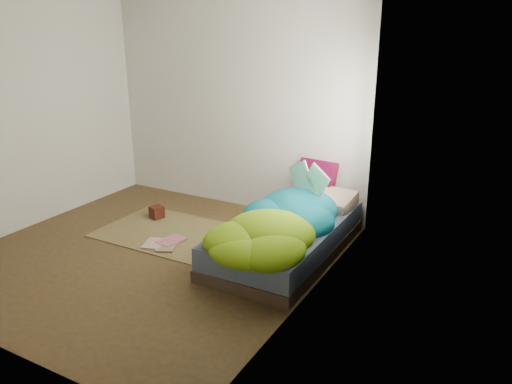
% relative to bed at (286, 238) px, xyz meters
% --- Properties ---
extents(ground, '(3.50, 3.50, 0.00)m').
position_rel_bed_xyz_m(ground, '(-1.22, -0.72, -0.17)').
color(ground, '#442E1A').
rests_on(ground, ground).
extents(room_walls, '(3.54, 3.54, 2.62)m').
position_rel_bed_xyz_m(room_walls, '(-1.21, -0.71, 1.46)').
color(room_walls, silver).
rests_on(room_walls, ground).
extents(bed, '(1.00, 2.00, 0.34)m').
position_rel_bed_xyz_m(bed, '(0.00, 0.00, 0.00)').
color(bed, '#3C2A20').
rests_on(bed, ground).
extents(duvet, '(0.96, 1.84, 0.34)m').
position_rel_bed_xyz_m(duvet, '(0.00, -0.22, 0.34)').
color(duvet, '#065B67').
rests_on(duvet, bed).
extents(rug, '(1.60, 1.10, 0.01)m').
position_rel_bed_xyz_m(rug, '(-1.37, -0.17, -0.16)').
color(rug, brown).
rests_on(rug, ground).
extents(pillow_floral, '(0.67, 0.45, 0.14)m').
position_rel_bed_xyz_m(pillow_floral, '(0.16, 0.66, 0.24)').
color(pillow_floral, beige).
rests_on(pillow_floral, bed).
extents(pillow_magenta, '(0.45, 0.18, 0.43)m').
position_rel_bed_xyz_m(pillow_magenta, '(-0.05, 0.91, 0.39)').
color(pillow_magenta, '#48042B').
rests_on(pillow_magenta, bed).
extents(open_book, '(0.46, 0.25, 0.27)m').
position_rel_bed_xyz_m(open_book, '(0.07, 0.37, 0.65)').
color(open_book, '#2E8E30').
rests_on(open_book, duvet).
extents(wooden_box, '(0.18, 0.18, 0.14)m').
position_rel_bed_xyz_m(wooden_box, '(-1.80, 0.11, -0.08)').
color(wooden_box, '#3B170D').
rests_on(wooden_box, rug).
extents(floor_book_a, '(0.28, 0.33, 0.02)m').
position_rel_bed_xyz_m(floor_book_a, '(-1.42, -0.56, -0.15)').
color(floor_book_a, beige).
rests_on(floor_book_a, rug).
extents(floor_book_b, '(0.27, 0.33, 0.03)m').
position_rel_bed_xyz_m(floor_book_b, '(-1.31, -0.37, -0.14)').
color(floor_book_b, pink).
rests_on(floor_book_b, rug).
extents(floor_book_c, '(0.29, 0.33, 0.02)m').
position_rel_bed_xyz_m(floor_book_c, '(-1.25, -0.57, -0.15)').
color(floor_book_c, tan).
rests_on(floor_book_c, rug).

